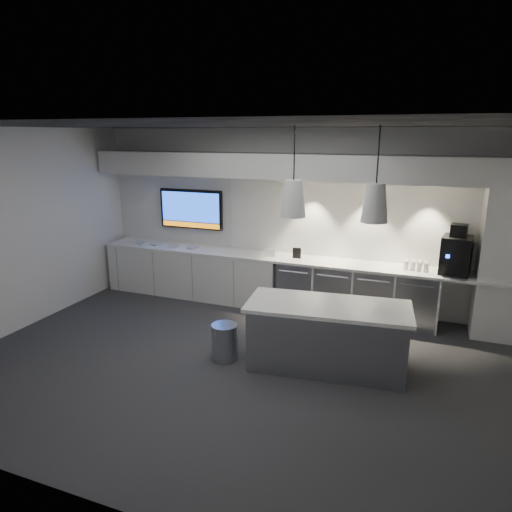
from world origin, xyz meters
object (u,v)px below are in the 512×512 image
at_px(wall_tv, 191,209).
at_px(bin, 225,342).
at_px(coffee_machine, 456,253).
at_px(island, 327,336).

bearing_deg(wall_tv, bin, -53.40).
height_order(bin, coffee_machine, coffee_machine).
distance_m(bin, coffee_machine, 3.62).
relative_size(wall_tv, island, 0.59).
relative_size(wall_tv, coffee_machine, 1.69).
distance_m(wall_tv, island, 3.85).
distance_m(wall_tv, bin, 3.19).
relative_size(bin, coffee_machine, 0.66).
bearing_deg(coffee_machine, bin, -135.11).
xyz_separation_m(island, bin, (-1.31, -0.27, -0.19)).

